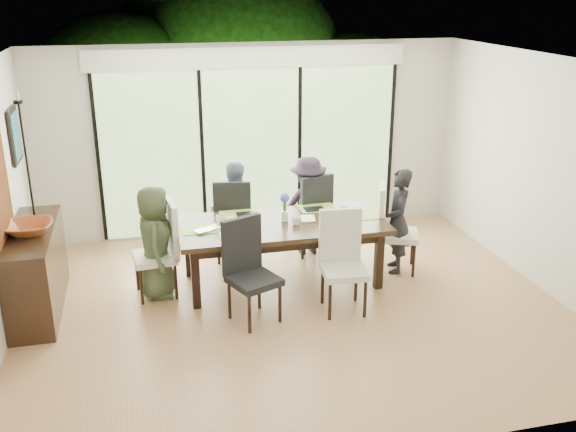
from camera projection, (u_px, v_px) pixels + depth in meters
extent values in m
cube|color=#935D3B|center=(293.00, 307.00, 7.24)|extent=(6.00, 5.00, 0.01)
cube|color=white|center=(294.00, 62.00, 6.32)|extent=(6.00, 5.00, 0.01)
cube|color=beige|center=(251.00, 140.00, 9.08)|extent=(6.00, 0.02, 2.70)
cube|color=silver|center=(379.00, 299.00, 4.49)|extent=(6.00, 0.02, 2.70)
cube|color=silver|center=(545.00, 174.00, 7.44)|extent=(0.02, 5.00, 2.70)
cube|color=#598C3F|center=(252.00, 151.00, 9.09)|extent=(4.20, 0.02, 2.30)
cube|color=white|center=(250.00, 57.00, 8.64)|extent=(4.40, 0.06, 0.28)
cube|color=black|center=(98.00, 160.00, 8.62)|extent=(0.05, 0.04, 2.30)
cube|color=black|center=(202.00, 154.00, 8.93)|extent=(0.05, 0.04, 2.30)
cube|color=black|center=(300.00, 148.00, 9.24)|extent=(0.05, 0.04, 2.30)
cube|color=black|center=(391.00, 143.00, 9.54)|extent=(0.05, 0.04, 2.30)
cube|color=brown|center=(243.00, 213.00, 10.37)|extent=(6.00, 1.80, 0.10)
cube|color=brown|center=(234.00, 164.00, 10.90)|extent=(6.00, 0.08, 0.06)
sphere|color=#14380F|center=(121.00, 106.00, 11.11)|extent=(3.20, 3.20, 3.20)
sphere|color=#14380F|center=(240.00, 76.00, 12.02)|extent=(4.00, 4.00, 4.00)
sphere|color=#14380F|center=(344.00, 109.00, 11.87)|extent=(2.80, 2.80, 2.80)
sphere|color=#14380F|center=(184.00, 83.00, 12.50)|extent=(3.60, 3.60, 3.60)
cube|color=black|center=(282.00, 225.00, 7.60)|extent=(2.46, 1.13, 0.06)
cube|color=black|center=(282.00, 232.00, 7.63)|extent=(2.26, 0.92, 0.10)
cube|color=black|center=(196.00, 279.00, 7.10)|extent=(0.09, 0.09, 0.71)
cube|color=black|center=(379.00, 260.00, 7.58)|extent=(0.09, 0.09, 0.71)
cube|color=black|center=(189.00, 249.00, 7.89)|extent=(0.09, 0.09, 0.71)
cube|color=black|center=(355.00, 234.00, 8.36)|extent=(0.09, 0.09, 0.71)
imported|color=#3A472F|center=(155.00, 242.00, 7.31)|extent=(0.44, 0.65, 1.32)
imported|color=black|center=(398.00, 221.00, 7.95)|extent=(0.53, 0.70, 1.32)
imported|color=slate|center=(234.00, 211.00, 8.29)|extent=(0.66, 0.45, 1.32)
imported|color=#281E2D|center=(308.00, 206.00, 8.51)|extent=(0.62, 0.39, 1.32)
cube|color=#88BF44|center=(201.00, 229.00, 7.38)|extent=(0.45, 0.33, 0.01)
cube|color=#91B33F|center=(358.00, 216.00, 7.80)|extent=(0.45, 0.33, 0.01)
cube|color=#A1C044|center=(239.00, 214.00, 7.86)|extent=(0.45, 0.33, 0.01)
cube|color=#78AD3E|center=(317.00, 208.00, 8.08)|extent=(0.45, 0.33, 0.01)
cube|color=white|center=(240.00, 235.00, 7.20)|extent=(0.45, 0.33, 0.01)
cube|color=black|center=(247.00, 214.00, 7.83)|extent=(0.27, 0.18, 0.01)
cube|color=black|center=(314.00, 209.00, 8.02)|extent=(0.25, 0.17, 0.01)
cube|color=white|center=(339.00, 219.00, 7.70)|extent=(0.31, 0.23, 0.00)
cube|color=white|center=(240.00, 234.00, 7.19)|extent=(0.27, 0.27, 0.02)
cube|color=#C48417|center=(240.00, 233.00, 7.19)|extent=(0.21, 0.21, 0.01)
cylinder|color=silver|center=(285.00, 216.00, 7.63)|extent=(0.08, 0.08, 0.12)
cylinder|color=#337226|center=(285.00, 206.00, 7.59)|extent=(0.04, 0.04, 0.16)
sphere|color=#514BBB|center=(285.00, 198.00, 7.55)|extent=(0.11, 0.11, 0.11)
imported|color=silver|center=(211.00, 230.00, 7.31)|extent=(0.40, 0.35, 0.03)
imported|color=white|center=(221.00, 219.00, 7.56)|extent=(0.16, 0.16, 0.10)
imported|color=white|center=(296.00, 221.00, 7.52)|extent=(0.14, 0.14, 0.09)
imported|color=white|center=(343.00, 211.00, 7.84)|extent=(0.17, 0.17, 0.10)
imported|color=white|center=(301.00, 219.00, 7.69)|extent=(0.21, 0.26, 0.02)
cube|color=black|center=(37.00, 270.00, 7.06)|extent=(0.47, 1.66, 0.94)
imported|color=brown|center=(29.00, 228.00, 6.79)|extent=(0.49, 0.49, 0.12)
cylinder|color=black|center=(35.00, 217.00, 7.21)|extent=(0.10, 0.10, 0.04)
cylinder|color=black|center=(27.00, 161.00, 6.99)|extent=(0.02, 0.02, 1.30)
cylinder|color=black|center=(18.00, 102.00, 6.77)|extent=(0.10, 0.10, 0.03)
cylinder|color=silver|center=(17.00, 96.00, 6.75)|extent=(0.04, 0.04, 0.10)
cube|color=black|center=(15.00, 135.00, 7.55)|extent=(0.03, 0.55, 0.65)
cube|color=#1B4B56|center=(16.00, 135.00, 7.56)|extent=(0.01, 0.45, 0.55)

